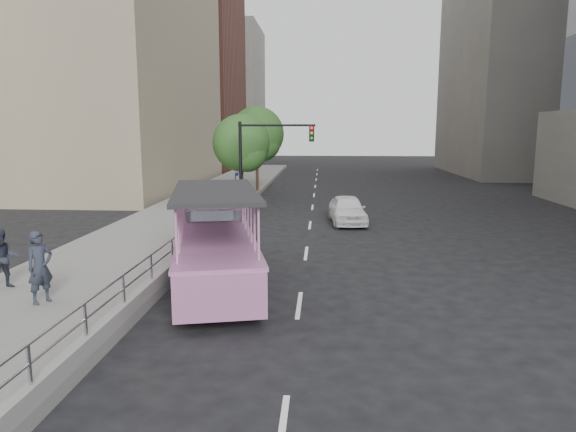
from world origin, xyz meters
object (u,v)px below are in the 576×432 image
car (347,209)px  pedestrian_near (40,267)px  traffic_signal (262,153)px  pedestrian_mid (3,259)px  street_tree_far (258,136)px  duck_boat (215,244)px  street_tree_near (243,145)px  parking_sign (237,192)px

car → pedestrian_near: (-8.56, -13.76, 0.53)m
traffic_signal → pedestrian_mid: bearing=-111.5°
street_tree_far → car: bearing=-62.0°
pedestrian_near → pedestrian_mid: pedestrian_near is taller
duck_boat → street_tree_near: bearing=95.5°
pedestrian_near → street_tree_far: street_tree_far is taller
pedestrian_mid → traffic_signal: size_ratio=0.33×
pedestrian_mid → car: bearing=17.4°
car → parking_sign: (-5.59, -0.64, 0.95)m
traffic_signal → street_tree_far: size_ratio=0.81×
duck_boat → street_tree_near: size_ratio=1.65×
duck_boat → car: duck_boat is taller
parking_sign → car: bearing=6.6°
pedestrian_near → street_tree_near: 19.36m
car → street_tree_near: bearing=134.7°
pedestrian_near → street_tree_near: (2.37, 19.04, 2.57)m
traffic_signal → car: bearing=-22.0°
pedestrian_mid → street_tree_far: size_ratio=0.27×
car → parking_sign: bearing=-178.3°
car → pedestrian_mid: 16.30m
car → parking_sign: size_ratio=1.60×
car → pedestrian_near: size_ratio=2.22×
pedestrian_near → parking_sign: (2.97, 13.11, 0.42)m
duck_boat → pedestrian_mid: (-5.60, -2.34, 0.03)m
street_tree_near → street_tree_far: (0.20, 6.00, 0.49)m
car → street_tree_near: 8.71m
pedestrian_mid → duck_boat: bearing=-10.8°
car → street_tree_far: bearing=113.2°
duck_boat → pedestrian_near: bearing=-138.1°
duck_boat → car: 11.32m
pedestrian_mid → street_tree_near: 18.57m
duck_boat → traffic_signal: size_ratio=1.81×
street_tree_near → pedestrian_mid: bearing=-102.9°
parking_sign → street_tree_far: (-0.41, 11.93, 2.64)m
car → street_tree_far: (-6.00, 11.28, 3.59)m
duck_boat → pedestrian_mid: duck_boat is taller
pedestrian_near → traffic_signal: bearing=15.2°
pedestrian_mid → parking_sign: size_ratio=0.65×
duck_boat → pedestrian_near: size_ratio=4.95×
duck_boat → pedestrian_mid: bearing=-157.4°
pedestrian_near → pedestrian_mid: bearing=86.4°
pedestrian_mid → traffic_signal: traffic_signal is taller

